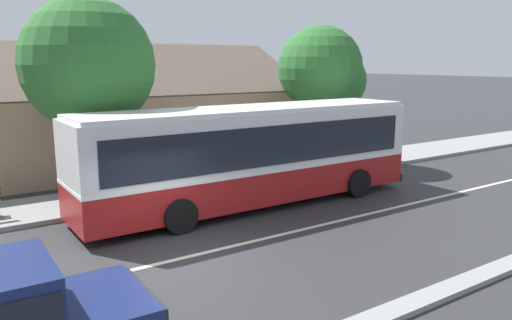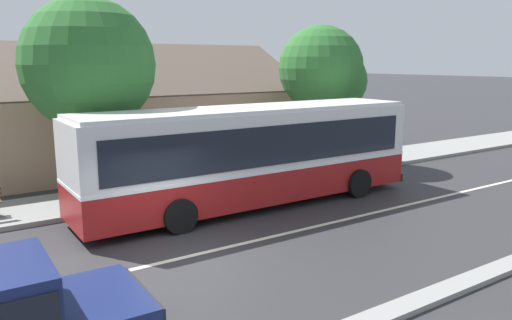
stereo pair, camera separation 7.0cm
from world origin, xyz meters
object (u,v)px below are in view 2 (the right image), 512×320
at_px(bench_down_street, 94,187).
at_px(street_tree_primary, 325,72).
at_px(street_tree_secondary, 92,68).
at_px(transit_bus, 253,153).

relative_size(bench_down_street, street_tree_primary, 0.26).
distance_m(street_tree_primary, street_tree_secondary, 10.40).
xyz_separation_m(transit_bus, bench_down_street, (-4.36, 3.12, -1.19)).
bearing_deg(street_tree_primary, transit_bus, -149.84).
distance_m(bench_down_street, street_tree_primary, 11.25).
distance_m(transit_bus, bench_down_street, 5.49).
distance_m(transit_bus, street_tree_primary, 7.66).
height_order(transit_bus, street_tree_secondary, street_tree_secondary).
bearing_deg(bench_down_street, transit_bus, -35.62).
height_order(transit_bus, street_tree_primary, street_tree_primary).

